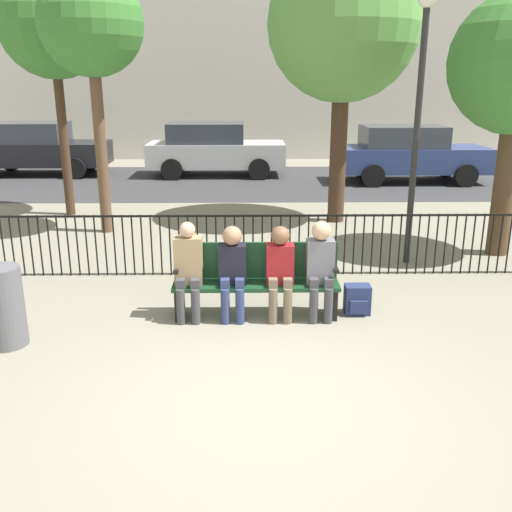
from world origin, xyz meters
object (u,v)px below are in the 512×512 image
at_px(park_bench, 256,277).
at_px(seated_person_1, 232,267).
at_px(backpack, 357,300).
at_px(trash_bin, 3,307).
at_px(tree_2, 343,26).
at_px(parked_car_0, 409,153).
at_px(tree_0, 53,24).
at_px(parked_car_1, 37,148).
at_px(tree_1, 91,26).
at_px(parked_car_2, 214,148).
at_px(seated_person_0, 188,266).
at_px(seated_person_3, 321,264).
at_px(seated_person_2, 280,267).
at_px(lamp_post, 420,92).

bearing_deg(park_bench, seated_person_1, -155.55).
bearing_deg(backpack, trash_bin, -168.55).
xyz_separation_m(tree_2, parked_car_0, (2.84, 4.81, -3.03)).
height_order(tree_0, parked_car_1, tree_0).
relative_size(tree_1, parked_car_2, 1.14).
height_order(tree_2, parked_car_1, tree_2).
distance_m(seated_person_1, tree_1, 5.94).
relative_size(seated_person_1, parked_car_2, 0.28).
xyz_separation_m(tree_0, parked_car_1, (-2.64, 5.61, -3.11)).
height_order(seated_person_0, tree_2, tree_2).
bearing_deg(seated_person_3, seated_person_1, -179.84).
distance_m(seated_person_2, parked_car_0, 10.86).
height_order(seated_person_3, parked_car_1, parked_car_1).
bearing_deg(trash_bin, seated_person_3, 11.30).
xyz_separation_m(seated_person_3, tree_0, (-4.85, 5.86, 3.24)).
relative_size(tree_0, parked_car_2, 1.21).
xyz_separation_m(tree_0, parked_car_2, (2.91, 5.37, -3.11)).
bearing_deg(tree_0, parked_car_0, 25.30).
relative_size(tree_1, parked_car_0, 1.14).
xyz_separation_m(seated_person_3, parked_car_2, (-1.94, 11.23, 0.13)).
distance_m(seated_person_2, tree_2, 6.24).
xyz_separation_m(seated_person_1, tree_2, (2.06, 5.15, 3.19)).
bearing_deg(parked_car_0, seated_person_1, -116.22).
distance_m(seated_person_3, tree_0, 8.27).
xyz_separation_m(backpack, parked_car_1, (-7.99, 11.36, 0.66)).
relative_size(lamp_post, trash_bin, 4.49).
bearing_deg(parked_car_2, park_bench, -84.13).
distance_m(tree_0, parked_car_1, 6.94).
relative_size(parked_car_0, parked_car_1, 1.00).
xyz_separation_m(seated_person_2, parked_car_2, (-1.44, 11.24, 0.17)).
distance_m(tree_1, parked_car_0, 9.83).
height_order(seated_person_1, lamp_post, lamp_post).
height_order(seated_person_3, lamp_post, lamp_post).
relative_size(backpack, tree_2, 0.07).
height_order(seated_person_3, tree_1, tree_1).
height_order(tree_0, trash_bin, tree_0).
relative_size(seated_person_3, backpack, 3.27).
bearing_deg(parked_car_0, seated_person_3, -110.99).
height_order(park_bench, seated_person_3, seated_person_3).
height_order(seated_person_2, parked_car_1, parked_car_1).
bearing_deg(seated_person_2, backpack, 6.57).
height_order(park_bench, backpack, park_bench).
height_order(park_bench, tree_2, tree_2).
distance_m(seated_person_0, seated_person_3, 1.63).
height_order(lamp_post, parked_car_2, lamp_post).
height_order(seated_person_1, seated_person_3, seated_person_3).
bearing_deg(seated_person_3, seated_person_2, -179.61).
distance_m(tree_0, tree_1, 1.93).
height_order(backpack, trash_bin, trash_bin).
bearing_deg(parked_car_2, parked_car_0, -12.47).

